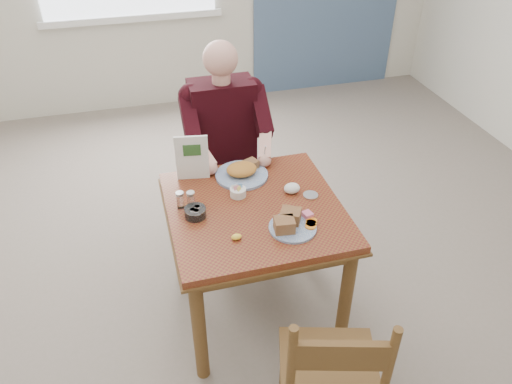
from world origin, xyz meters
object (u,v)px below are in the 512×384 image
object	(u,v)px
table	(255,223)
diner	(225,134)
chair_far	(224,170)
near_plate	(291,223)
chair_near	(330,377)
far_plate	(242,171)

from	to	relation	value
table	diner	size ratio (longest dim) A/B	0.66
chair_far	diner	xyz separation A→B (m)	(0.00, -0.09, 0.33)
table	diner	world-z (taller)	diner
chair_far	near_plate	xyz separation A→B (m)	(0.13, -1.01, 0.30)
chair_far	near_plate	bearing A→B (deg)	-82.83
chair_far	diner	size ratio (longest dim) A/B	0.69
chair_far	chair_near	distance (m)	1.68
chair_near	far_plate	bearing A→B (deg)	93.92
chair_far	near_plate	size ratio (longest dim) A/B	3.26
chair_far	far_plate	bearing A→B (deg)	-88.98
table	far_plate	xyz separation A→B (m)	(0.01, 0.30, 0.14)
far_plate	diner	bearing A→B (deg)	91.25
chair_far	chair_near	bearing A→B (deg)	-86.93
chair_far	diner	world-z (taller)	diner
chair_far	diner	distance (m)	0.34
table	chair_near	xyz separation A→B (m)	(0.09, -0.88, -0.16)
chair_far	far_plate	world-z (taller)	chair_far
far_plate	chair_far	bearing A→B (deg)	91.02
near_plate	diner	bearing A→B (deg)	97.86
near_plate	far_plate	size ratio (longest dim) A/B	0.74
table	near_plate	size ratio (longest dim) A/B	3.16
table	chair_far	distance (m)	0.81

